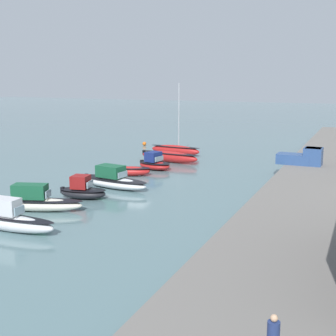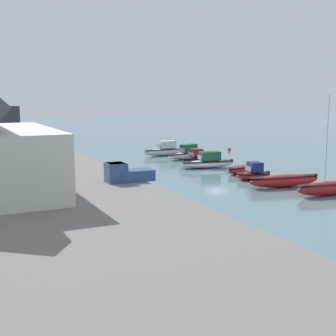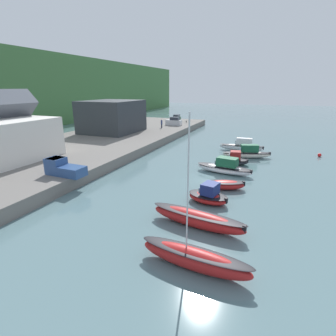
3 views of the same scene
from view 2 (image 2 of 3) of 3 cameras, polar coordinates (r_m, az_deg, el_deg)
ground_plane at (r=61.16m, az=5.94°, el=-0.47°), size 320.00×320.00×0.00m
quay_promenade at (r=52.47m, az=-18.57°, el=-1.64°), size 100.17×23.07×1.49m
moored_boat_0 at (r=49.39m, az=19.04°, el=-2.26°), size 2.17×7.70×9.99m
moored_boat_1 at (r=52.32m, az=13.99°, el=-1.47°), size 2.83×8.59×1.40m
moored_boat_2 at (r=56.13m, az=10.39°, el=-0.66°), size 3.23×4.56×2.10m
moored_boat_3 at (r=60.17m, az=8.69°, el=-0.14°), size 3.12×4.77×1.04m
moored_boat_4 at (r=64.37m, az=4.89°, el=0.73°), size 3.35×8.03×2.24m
moored_boat_5 at (r=68.62m, az=3.28°, el=1.22°), size 2.84×4.64×2.11m
moored_boat_6 at (r=73.60m, az=2.36°, el=1.79°), size 4.23×8.20×2.23m
moored_boat_7 at (r=77.22m, az=-0.28°, el=2.19°), size 1.67×8.12×2.39m
parked_car_0 at (r=87.54m, az=-17.18°, el=3.61°), size 1.83×4.21×2.16m
parked_car_1 at (r=93.75m, az=-18.82°, el=3.86°), size 4.37×2.24×2.16m
pickup_truck_0 at (r=46.11m, az=-5.21°, el=-0.64°), size 2.07×4.76×1.90m
person_on_quay at (r=81.79m, az=-17.34°, el=3.38°), size 0.40×0.40×2.14m
dog_on_quay at (r=93.60m, az=-16.78°, el=3.67°), size 0.87×0.56×0.68m
mooring_buoy_1 at (r=83.90m, az=7.47°, el=2.27°), size 0.61×0.61×0.61m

